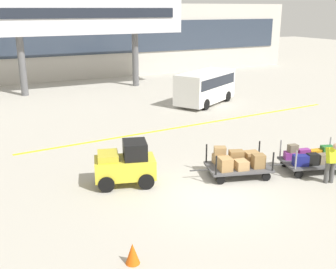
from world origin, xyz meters
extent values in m
plane|color=#B2ADA0|center=(0.00, 0.00, 0.00)|extent=(120.00, 120.00, 0.00)
cube|color=yellow|center=(3.93, 7.79, 0.00)|extent=(19.01, 1.35, 0.01)
cube|color=#BCB7AD|center=(0.00, 26.00, 3.21)|extent=(48.83, 2.40, 6.42)
cube|color=#2D3847|center=(0.00, 24.75, 3.53)|extent=(46.39, 0.12, 2.80)
cube|color=silver|center=(1.13, 20.00, 5.47)|extent=(15.66, 2.20, 2.60)
cube|color=#1E232D|center=(1.13, 18.86, 5.67)|extent=(14.09, 0.08, 0.70)
cylinder|color=#59595B|center=(-3.18, 20.00, 2.09)|extent=(0.50, 0.50, 4.17)
cylinder|color=#59595B|center=(5.43, 20.00, 2.09)|extent=(0.50, 0.50, 4.17)
cube|color=gold|center=(-2.35, 2.20, 0.63)|extent=(2.33, 1.66, 0.70)
cube|color=black|center=(-2.00, 2.10, 1.28)|extent=(1.05, 1.18, 0.60)
cube|color=gold|center=(-2.90, 2.37, 1.10)|extent=(0.94, 1.10, 0.24)
cylinder|color=black|center=(-2.85, 2.90, 0.28)|extent=(0.59, 0.33, 0.56)
cylinder|color=black|center=(-3.15, 1.90, 0.28)|extent=(0.59, 0.33, 0.56)
cylinder|color=black|center=(-1.55, 2.51, 0.28)|extent=(0.59, 0.33, 0.56)
cylinder|color=black|center=(-1.84, 1.50, 0.28)|extent=(0.59, 0.33, 0.56)
cube|color=#4C4C4F|center=(1.68, 1.00, 0.36)|extent=(2.60, 2.00, 0.08)
cylinder|color=black|center=(0.85, 1.92, 0.75)|extent=(0.06, 0.06, 0.70)
cylinder|color=black|center=(0.48, 0.68, 0.75)|extent=(0.06, 0.06, 0.70)
cylinder|color=black|center=(2.87, 1.31, 0.75)|extent=(0.06, 0.06, 0.70)
cylinder|color=black|center=(2.50, 0.08, 0.75)|extent=(0.06, 0.06, 0.70)
cylinder|color=black|center=(1.02, 1.82, 0.16)|extent=(0.34, 0.19, 0.32)
cylinder|color=black|center=(0.68, 0.68, 0.16)|extent=(0.34, 0.19, 0.32)
cylinder|color=black|center=(2.67, 1.32, 0.16)|extent=(0.34, 0.19, 0.32)
cylinder|color=black|center=(2.33, 0.18, 0.16)|extent=(0.34, 0.19, 0.32)
cylinder|color=#333333|center=(0.24, 1.43, 0.34)|extent=(0.69, 0.25, 0.05)
cube|color=tan|center=(1.19, 1.52, 0.58)|extent=(0.50, 0.56, 0.36)
cube|color=#A87F4C|center=(0.99, 0.89, 0.64)|extent=(0.54, 0.58, 0.48)
cube|color=olive|center=(1.76, 1.27, 0.65)|extent=(0.63, 0.55, 0.50)
cube|color=tan|center=(1.58, 0.70, 0.57)|extent=(0.53, 0.55, 0.34)
cube|color=#A87F4C|center=(2.36, 1.11, 0.61)|extent=(0.62, 0.58, 0.42)
cube|color=olive|center=(2.23, 0.55, 0.65)|extent=(0.53, 0.48, 0.51)
cube|color=#9E7A4C|center=(1.19, 1.52, 0.91)|extent=(0.54, 0.49, 0.31)
cube|color=#4C4C4F|center=(4.55, 0.14, 0.36)|extent=(2.60, 2.00, 0.08)
cylinder|color=gray|center=(3.72, 1.06, 0.75)|extent=(0.06, 0.06, 0.70)
cylinder|color=gray|center=(3.35, -0.17, 0.75)|extent=(0.06, 0.06, 0.70)
cylinder|color=gray|center=(5.75, 0.45, 0.75)|extent=(0.06, 0.06, 0.70)
cylinder|color=black|center=(3.89, 0.96, 0.16)|extent=(0.34, 0.19, 0.32)
cylinder|color=black|center=(3.55, -0.18, 0.16)|extent=(0.34, 0.19, 0.32)
cylinder|color=black|center=(5.55, 0.46, 0.16)|extent=(0.34, 0.19, 0.32)
cylinder|color=#333333|center=(3.11, 0.57, 0.34)|extent=(0.69, 0.25, 0.05)
cube|color=#8C338C|center=(3.99, 0.67, 0.54)|extent=(0.69, 0.57, 0.29)
cube|color=navy|center=(3.77, 0.02, 0.60)|extent=(0.64, 0.52, 0.40)
cube|color=#8C338C|center=(4.38, 0.48, 0.60)|extent=(0.50, 0.35, 0.40)
cube|color=black|center=(4.22, -0.13, 0.62)|extent=(0.48, 0.40, 0.43)
cube|color=orange|center=(4.92, 0.38, 0.56)|extent=(0.63, 0.39, 0.32)
cube|color=#726651|center=(4.71, -0.23, 0.59)|extent=(0.50, 0.39, 0.38)
cube|color=#236B2D|center=(5.36, 0.23, 0.63)|extent=(0.54, 0.46, 0.45)
cube|color=#726651|center=(3.99, 0.67, 0.83)|extent=(0.39, 0.30, 0.30)
cylinder|color=#4C4C4C|center=(4.13, -0.93, 0.41)|extent=(0.16, 0.16, 0.82)
cylinder|color=#4C4C4C|center=(4.32, -0.99, 0.41)|extent=(0.16, 0.16, 0.82)
cube|color=#D1E51E|center=(4.19, -1.06, 1.09)|extent=(0.51, 0.53, 0.61)
sphere|color=tan|center=(4.15, -1.17, 1.45)|extent=(0.22, 0.22, 0.22)
cube|color=white|center=(6.97, 11.90, 1.15)|extent=(5.12, 3.99, 1.90)
cube|color=#1E232D|center=(6.97, 11.90, 1.55)|extent=(4.80, 3.84, 0.64)
cylinder|color=black|center=(6.09, 10.42, 0.34)|extent=(0.71, 0.54, 0.68)
cylinder|color=black|center=(8.69, 11.86, 0.34)|extent=(0.71, 0.54, 0.68)
cone|color=#EA590F|center=(-3.90, -2.31, 0.28)|extent=(0.36, 0.36, 0.55)
camera|label=1|loc=(-7.04, -10.44, 6.01)|focal=43.70mm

